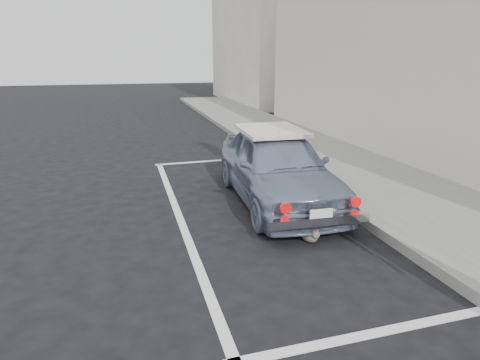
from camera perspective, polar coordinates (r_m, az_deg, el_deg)
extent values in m
plane|color=black|center=(4.44, 9.29, -18.01)|extent=(80.00, 80.00, 0.00)
cube|color=slate|center=(7.56, 25.05, -3.63)|extent=(2.80, 40.00, 0.15)
cube|color=black|center=(9.68, 24.96, 8.72)|extent=(0.10, 16.00, 2.40)
cube|color=beige|center=(24.64, 2.97, 20.40)|extent=(3.50, 10.00, 8.00)
cube|color=silver|center=(4.32, 18.71, -19.91)|extent=(3.00, 0.12, 0.01)
cube|color=silver|center=(10.30, -3.63, 2.76)|extent=(3.00, 0.12, 0.01)
cube|color=silver|center=(6.79, -8.67, -5.08)|extent=(0.12, 7.00, 0.01)
imported|color=slate|center=(7.24, 5.27, 1.94)|extent=(1.76, 3.95, 1.32)
cube|color=silver|center=(7.47, 4.45, 7.07)|extent=(1.17, 1.53, 0.07)
cube|color=silver|center=(5.67, 11.23, -5.68)|extent=(1.49, 0.20, 0.12)
cube|color=white|center=(5.59, 11.48, -4.90)|extent=(0.33, 0.04, 0.17)
cylinder|color=red|center=(5.37, 6.48, -4.00)|extent=(0.15, 0.05, 0.15)
cylinder|color=red|center=(5.78, 16.15, -3.03)|extent=(0.15, 0.05, 0.15)
cylinder|color=red|center=(5.43, 6.42, -5.77)|extent=(0.12, 0.05, 0.12)
cylinder|color=red|center=(5.84, 16.01, -4.69)|extent=(0.12, 0.05, 0.12)
ellipsoid|color=#7B695D|center=(5.88, 9.83, -7.71)|extent=(0.26, 0.34, 0.19)
sphere|color=#7B695D|center=(5.76, 10.71, -7.61)|extent=(0.12, 0.12, 0.12)
cone|color=#7B695D|center=(5.72, 10.49, -7.14)|extent=(0.04, 0.04, 0.05)
cone|color=#7B695D|center=(5.75, 10.99, -7.00)|extent=(0.04, 0.04, 0.05)
cylinder|color=#7B695D|center=(6.04, 9.22, -7.64)|extent=(0.14, 0.18, 0.03)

